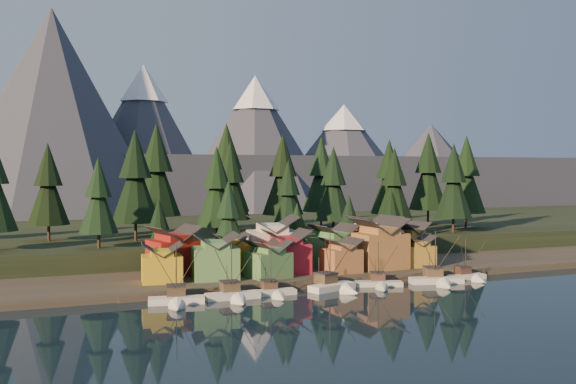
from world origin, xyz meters
name	(u,v)px	position (x,y,z in m)	size (l,w,h in m)	color
ground	(358,302)	(0.00, 0.00, 0.00)	(500.00, 500.00, 0.00)	black
shore_strip	(278,266)	(0.00, 40.00, 0.75)	(400.00, 50.00, 1.50)	#312E24
hillside	(219,236)	(0.00, 90.00, 3.00)	(420.00, 100.00, 6.00)	black
dock	(319,284)	(0.00, 16.50, 0.50)	(80.00, 4.00, 1.00)	#493E34
mountain_ridge	(141,165)	(-4.20, 213.59, 26.06)	(560.00, 190.00, 90.00)	#454A59
boat_0	(177,293)	(-30.73, 9.37, 2.18)	(10.43, 11.02, 11.53)	silver
boat_1	(234,288)	(-20.14, 9.61, 2.12)	(10.28, 11.15, 11.41)	silver
boat_2	(274,287)	(-12.21, 10.37, 1.76)	(9.56, 10.37, 9.83)	silver
boat_3	(336,279)	(0.83, 10.50, 2.40)	(10.66, 11.24, 12.36)	white
boat_4	(380,278)	(10.77, 10.82, 1.78)	(10.05, 10.40, 10.01)	beige
boat_5	(439,274)	(23.66, 9.10, 2.19)	(11.74, 12.29, 12.04)	silver
boat_6	(470,271)	(33.10, 11.17, 1.87)	(8.56, 9.32, 9.90)	silver
house_front_0	(162,262)	(-30.33, 24.79, 5.52)	(8.46, 8.10, 7.66)	gold
house_front_1	(215,255)	(-19.63, 24.21, 6.36)	(10.03, 9.73, 9.25)	#548849
house_front_2	(268,258)	(-8.95, 22.31, 5.52)	(9.23, 9.28, 7.65)	#508146
house_front_3	(286,250)	(-3.44, 26.00, 6.36)	(9.69, 9.29, 9.24)	#A41928
house_front_4	(341,254)	(8.05, 22.63, 5.32)	(7.49, 8.02, 7.28)	#9C6537
house_front_5	(379,242)	(18.43, 24.40, 7.43)	(11.11, 10.18, 11.28)	olive
house_front_6	(416,250)	(27.81, 23.56, 5.22)	(7.82, 7.48, 7.08)	#AB7F2C
house_back_0	(174,249)	(-26.19, 33.12, 6.86)	(11.15, 10.87, 10.21)	maroon
house_back_1	(231,252)	(-14.30, 30.94, 5.94)	(8.44, 8.52, 8.46)	orange
house_back_2	(272,240)	(-3.30, 34.90, 7.61)	(12.64, 11.92, 11.64)	beige
house_back_3	(334,244)	(10.48, 31.24, 6.50)	(10.42, 9.54, 9.52)	#49874B
house_back_4	(375,239)	(21.22, 31.22, 7.33)	(11.03, 10.66, 11.11)	silver
house_back_5	(407,241)	(29.91, 30.94, 6.48)	(10.31, 10.39, 9.49)	olive
tree_hill_1	(48,187)	(-50.00, 68.00, 19.34)	(10.48, 10.48, 24.41)	#332319
tree_hill_2	(98,198)	(-40.00, 48.00, 17.21)	(8.81, 8.81, 20.51)	#332319
tree_hill_3	(135,180)	(-30.00, 60.00, 21.20)	(11.94, 11.94, 27.81)	#332319
tree_hill_4	(157,173)	(-22.00, 75.00, 22.64)	(13.06, 13.06, 30.43)	#332319
tree_hill_5	(217,190)	(-12.00, 50.00, 18.81)	(10.06, 10.06, 23.44)	#332319
tree_hill_6	(230,184)	(-4.00, 65.00, 19.83)	(10.86, 10.86, 25.29)	#332319
tree_hill_7	(288,196)	(6.00, 48.00, 17.01)	(8.65, 8.65, 20.14)	#332319
tree_hill_8	(283,178)	(14.00, 72.00, 21.29)	(12.00, 12.00, 27.97)	#332319
tree_hill_9	(333,186)	(22.00, 55.00, 19.11)	(10.30, 10.30, 23.98)	#332319
tree_hill_10	(321,177)	(30.00, 80.00, 21.34)	(12.04, 12.04, 28.05)	#332319
tree_hill_11	(394,187)	(38.00, 50.00, 18.98)	(10.19, 10.19, 23.74)	#332319
tree_hill_12	(389,179)	(46.00, 66.00, 20.71)	(11.55, 11.55, 26.90)	#332319
tree_hill_13	(454,184)	(56.00, 48.00, 19.73)	(10.78, 10.78, 25.12)	#332319
tree_hill_14	(428,174)	(64.00, 72.00, 22.18)	(12.70, 12.70, 29.60)	#332319
tree_hill_15	(227,171)	(0.00, 82.00, 23.20)	(13.50, 13.50, 31.45)	#332319
tree_hill_17	(466,177)	(68.00, 58.00, 21.34)	(12.05, 12.05, 28.06)	#332319
tree_shore_0	(159,231)	(-28.00, 40.00, 10.20)	(6.84, 6.84, 15.94)	#332319
tree_shore_1	(229,219)	(-12.00, 40.00, 12.37)	(8.54, 8.54, 19.89)	#332319
tree_shore_2	(297,230)	(5.00, 40.00, 9.30)	(6.13, 6.13, 14.29)	#332319
tree_shore_3	(349,224)	(19.00, 40.00, 10.22)	(6.85, 6.85, 15.96)	#332319
tree_shore_4	(391,219)	(31.00, 40.00, 11.01)	(7.48, 7.48, 17.42)	#332319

